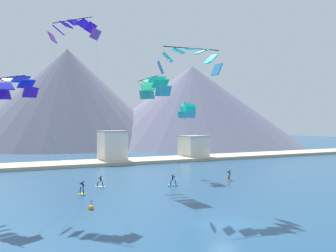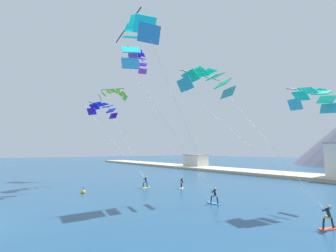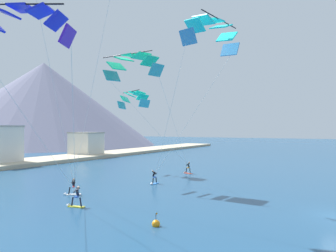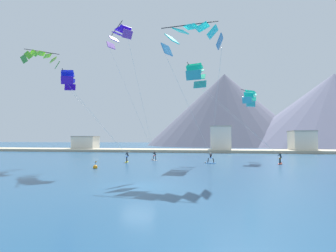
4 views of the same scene
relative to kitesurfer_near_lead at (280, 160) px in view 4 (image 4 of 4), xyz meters
name	(u,v)px [view 4 (image 4 of 4)]	position (x,y,z in m)	size (l,w,h in m)	color
ground_plane	(138,186)	(-15.88, -20.45, -0.54)	(400.00, 400.00, 0.00)	navy
kitesurfer_near_lead	(280,160)	(0.00, 0.00, 0.00)	(1.03, 1.76, 1.78)	#E54C33
kitesurfer_near_trail	(127,159)	(-23.15, -0.77, 0.03)	(0.83, 1.79, 1.79)	yellow
kitesurfer_mid_center	(154,157)	(-19.67, 3.24, -0.07)	(1.46, 1.56, 1.68)	white
kitesurfer_far_left	(209,160)	(-10.33, -0.59, -0.05)	(1.76, 0.63, 1.71)	#337FDB
parafoil_kite_near_lead	(197,73)	(-12.26, 1.09, 13.64)	(13.43, 7.90, 13.95)	teal
parafoil_kite_near_trail	(69,78)	(-31.08, -4.72, 12.21)	(9.87, 6.74, 12.30)	#3F15B5
parafoil_kite_mid_center	(120,35)	(-24.22, -1.65, 19.54)	(7.45, 7.49, 19.87)	purple
parafoil_kite_far_left	(192,36)	(-12.36, -8.82, 15.92)	(7.85, 9.88, 16.45)	#2F81C0
parafoil_kite_distant_high_outer	(250,97)	(-3.03, 7.53, 10.69)	(3.25, 6.11, 2.64)	#3CB0C7
parafoil_kite_distant_low_drift	(41,57)	(-39.40, 0.60, 17.45)	(5.09, 5.72, 2.45)	#419332
race_marker_buoy	(95,167)	(-24.43, -9.62, -0.38)	(0.56, 0.56, 1.02)	orange
shoreline_strip	(189,151)	(-15.88, 31.45, -0.19)	(180.00, 10.00, 0.70)	#BCAD8E
shore_building_harbour_front	(302,141)	(13.87, 33.22, 2.35)	(5.72, 6.67, 5.77)	silver
shore_building_promenade_mid	(86,143)	(-47.02, 33.12, 1.67)	(7.05, 5.11, 4.40)	silver
shore_building_quay_east	(220,139)	(-7.24, 33.63, 3.06)	(5.68, 5.94, 7.17)	silver
mountain_peak_west_ridge	(225,109)	(-1.94, 103.02, 18.77)	(83.53, 83.53, 38.62)	slate
mountain_peak_central_summit	(335,110)	(45.38, 85.90, 15.85)	(88.48, 88.48, 32.79)	slate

